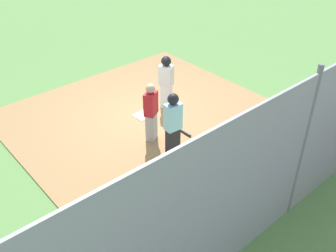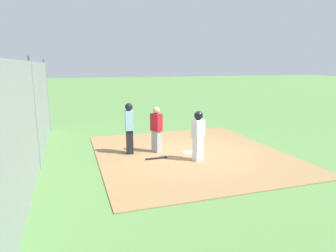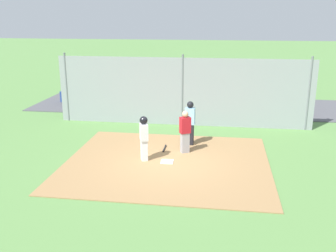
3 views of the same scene
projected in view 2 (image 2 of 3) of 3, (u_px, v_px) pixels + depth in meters
ground_plane at (190, 154)px, 10.64m from camera, size 140.00×140.00×0.00m
dirt_infield at (190, 153)px, 10.64m from camera, size 7.20×6.40×0.03m
home_plate at (190, 153)px, 10.63m from camera, size 0.46×0.46×0.02m
catcher at (156, 129)px, 10.63m from camera, size 0.46×0.41×1.63m
umpire at (129, 127)px, 10.41m from camera, size 0.40×0.29×1.79m
runner at (198, 133)px, 9.64m from camera, size 0.38×0.45×1.63m
baseball_bat at (156, 158)px, 9.94m from camera, size 0.07×0.74×0.06m
backstop_fence at (35, 117)px, 8.81m from camera, size 12.00×0.10×3.35m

